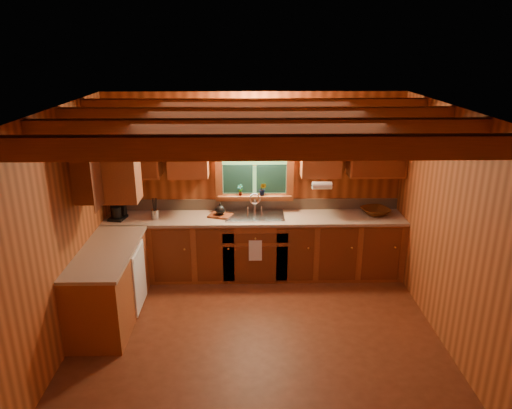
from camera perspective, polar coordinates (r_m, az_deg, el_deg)
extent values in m
plane|color=#5B2A16|center=(5.73, 0.16, -15.56)|extent=(4.20, 4.20, 0.00)
plane|color=brown|center=(4.76, 0.19, 11.17)|extent=(4.20, 4.20, 0.00)
plane|color=brown|center=(6.90, -0.18, 2.57)|extent=(4.20, 0.00, 4.20)
plane|color=brown|center=(3.43, 0.91, -15.64)|extent=(4.20, 0.00, 4.20)
plane|color=brown|center=(5.48, -22.40, -3.35)|extent=(0.00, 3.80, 3.80)
plane|color=brown|center=(5.56, 22.39, -3.03)|extent=(0.00, 3.80, 3.80)
cube|color=brown|center=(3.60, 0.63, 6.84)|extent=(4.20, 0.14, 0.18)
cube|color=brown|center=(4.39, 0.31, 9.03)|extent=(4.20, 0.14, 0.18)
cube|color=brown|center=(5.18, 0.09, 10.56)|extent=(4.20, 0.14, 0.18)
cube|color=brown|center=(5.97, -0.08, 11.68)|extent=(4.20, 0.14, 0.18)
cube|color=brown|center=(6.91, -0.13, -5.10)|extent=(4.20, 0.62, 0.86)
cube|color=brown|center=(6.15, -17.09, -9.22)|extent=(0.62, 1.60, 0.86)
cube|color=tan|center=(6.74, -0.13, -1.60)|extent=(4.20, 0.66, 0.04)
cube|color=tan|center=(5.95, -17.42, -5.40)|extent=(0.64, 1.60, 0.04)
cube|color=#9D8269|center=(6.98, -0.17, 0.02)|extent=(4.20, 0.02, 0.16)
cube|color=white|center=(6.24, -13.75, -8.46)|extent=(0.02, 0.60, 0.80)
cube|color=brown|center=(6.79, -14.75, 6.38)|extent=(0.78, 0.34, 0.78)
cube|color=brown|center=(6.65, -8.16, 6.56)|extent=(0.55, 0.34, 0.78)
cube|color=brown|center=(6.68, 7.81, 6.63)|extent=(0.55, 0.34, 0.78)
cube|color=brown|center=(6.84, 14.32, 6.51)|extent=(0.78, 0.34, 0.78)
cube|color=brown|center=(5.87, -19.22, 4.03)|extent=(0.34, 1.10, 0.78)
cube|color=brown|center=(6.70, -0.18, 8.23)|extent=(1.12, 0.08, 0.10)
cube|color=brown|center=(6.92, -0.17, 0.89)|extent=(1.12, 0.08, 0.10)
cube|color=brown|center=(6.81, -4.48, 4.47)|extent=(0.10, 0.08, 0.80)
cube|color=brown|center=(6.82, 4.13, 4.51)|extent=(0.10, 0.08, 0.80)
cube|color=#467F35|center=(6.83, -0.18, 4.57)|extent=(0.92, 0.01, 0.80)
cube|color=#11332C|center=(6.85, -2.18, 3.08)|extent=(0.42, 0.02, 0.42)
cube|color=#11332C|center=(6.86, 1.83, 3.11)|extent=(0.42, 0.02, 0.42)
cylinder|color=black|center=(6.80, -0.18, 4.69)|extent=(0.92, 0.01, 0.01)
cube|color=brown|center=(6.88, -0.17, 0.95)|extent=(1.06, 0.14, 0.04)
cylinder|color=black|center=(6.66, -0.18, 10.18)|extent=(0.08, 0.03, 0.08)
cylinder|color=black|center=(6.60, -1.05, 10.09)|extent=(0.09, 0.17, 0.08)
cylinder|color=black|center=(6.60, 0.71, 10.10)|extent=(0.09, 0.17, 0.08)
sphere|color=#FFE0A5|center=(6.55, -1.58, 9.40)|extent=(0.13, 0.13, 0.13)
sphere|color=#FFE0A5|center=(6.56, 1.25, 9.41)|extent=(0.13, 0.13, 0.13)
cylinder|color=white|center=(6.60, 7.89, 2.27)|extent=(0.27, 0.11, 0.11)
cube|color=white|center=(6.58, -0.08, -5.53)|extent=(0.18, 0.01, 0.30)
cube|color=silver|center=(6.74, -0.13, -1.37)|extent=(0.82, 0.48, 0.02)
cube|color=#262628|center=(6.76, -1.74, -1.90)|extent=(0.34, 0.40, 0.14)
cube|color=#262628|center=(6.77, 1.48, -1.88)|extent=(0.34, 0.40, 0.14)
cylinder|color=silver|center=(6.87, -0.16, -0.03)|extent=(0.04, 0.04, 0.22)
torus|color=silver|center=(6.78, -0.15, 0.69)|extent=(0.16, 0.02, 0.16)
cube|color=black|center=(6.91, -16.19, -1.54)|extent=(0.20, 0.24, 0.03)
cube|color=black|center=(6.92, -16.16, 0.03)|extent=(0.20, 0.09, 0.33)
cube|color=black|center=(6.79, -16.48, 0.91)|extent=(0.20, 0.22, 0.04)
cylinder|color=black|center=(6.85, -16.33, -0.89)|extent=(0.12, 0.12, 0.14)
cylinder|color=silver|center=(6.77, -11.99, -1.14)|extent=(0.11, 0.11, 0.13)
cylinder|color=black|center=(6.72, -12.20, -0.06)|extent=(0.03, 0.03, 0.20)
cylinder|color=black|center=(6.73, -12.07, -0.03)|extent=(0.01, 0.01, 0.20)
cylinder|color=black|center=(6.73, -11.93, -0.01)|extent=(0.03, 0.03, 0.20)
cylinder|color=black|center=(6.74, -11.83, 0.01)|extent=(0.04, 0.05, 0.19)
cube|color=#612A14|center=(6.75, -4.28, -1.33)|extent=(0.37, 0.31, 0.03)
sphere|color=black|center=(6.72, -4.30, -0.67)|extent=(0.14, 0.14, 0.14)
cylinder|color=black|center=(6.69, -4.32, 0.02)|extent=(0.02, 0.02, 0.04)
imported|color=#48230C|center=(7.00, 14.08, -0.80)|extent=(0.50, 0.50, 0.10)
imported|color=#612A14|center=(6.84, -1.92, 1.74)|extent=(0.11, 0.09, 0.17)
imported|color=#612A14|center=(6.83, 0.80, 1.84)|extent=(0.13, 0.12, 0.19)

